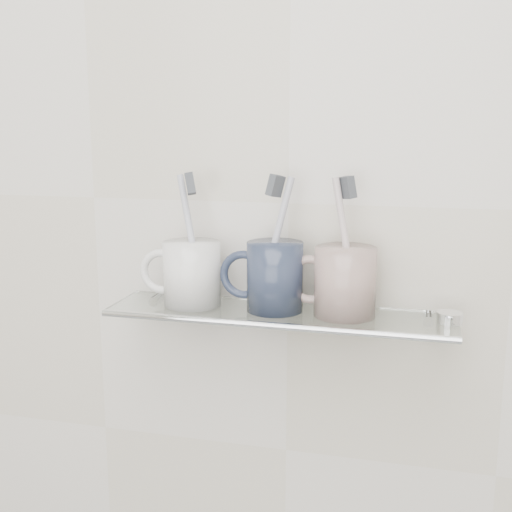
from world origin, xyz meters
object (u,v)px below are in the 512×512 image
(shelf_glass, at_px, (279,314))
(mug_left, at_px, (192,273))
(mug_center, at_px, (275,277))
(mug_right, at_px, (345,282))

(shelf_glass, bearing_deg, mug_left, 177.86)
(mug_center, height_order, mug_right, mug_center)
(mug_right, bearing_deg, shelf_glass, 165.23)
(mug_left, bearing_deg, mug_center, 13.43)
(shelf_glass, bearing_deg, mug_center, 145.57)
(shelf_glass, bearing_deg, mug_right, 3.06)
(mug_center, bearing_deg, mug_right, -17.00)
(mug_center, bearing_deg, mug_left, 163.00)
(mug_left, relative_size, mug_right, 0.97)
(shelf_glass, distance_m, mug_right, 0.11)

